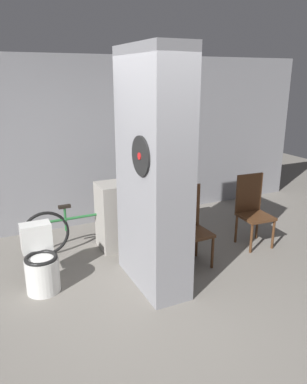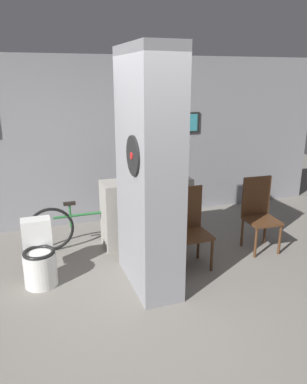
{
  "view_description": "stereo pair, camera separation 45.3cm",
  "coord_description": "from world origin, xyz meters",
  "px_view_note": "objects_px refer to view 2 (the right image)",
  "views": [
    {
      "loc": [
        -1.53,
        -2.96,
        2.3
      ],
      "look_at": [
        0.33,
        0.94,
        0.95
      ],
      "focal_mm": 35.0,
      "sensor_mm": 36.0,
      "label": 1
    },
    {
      "loc": [
        -1.11,
        -3.14,
        2.3
      ],
      "look_at": [
        0.33,
        0.94,
        0.95
      ],
      "focal_mm": 35.0,
      "sensor_mm": 36.0,
      "label": 2
    }
  ],
  "objects_px": {
    "toilet": "(39,258)",
    "chair_by_doorway": "(259,212)",
    "bicycle": "(91,223)",
    "bottle_tall": "(164,173)",
    "chair_near_pillar": "(190,225)"
  },
  "relations": [
    {
      "from": "toilet",
      "to": "chair_by_doorway",
      "type": "relative_size",
      "value": 0.72
    },
    {
      "from": "chair_by_doorway",
      "to": "bicycle",
      "type": "relative_size",
      "value": 0.59
    },
    {
      "from": "bicycle",
      "to": "bottle_tall",
      "type": "distance_m",
      "value": 1.24
    },
    {
      "from": "chair_near_pillar",
      "to": "toilet",
      "type": "bearing_deg",
      "value": 173.31
    },
    {
      "from": "toilet",
      "to": "chair_by_doorway",
      "type": "height_order",
      "value": "chair_by_doorway"
    },
    {
      "from": "chair_by_doorway",
      "to": "bottle_tall",
      "type": "relative_size",
      "value": 3.71
    },
    {
      "from": "chair_by_doorway",
      "to": "bottle_tall",
      "type": "xyz_separation_m",
      "value": [
        -1.16,
        0.63,
        0.49
      ]
    },
    {
      "from": "toilet",
      "to": "chair_near_pillar",
      "type": "height_order",
      "value": "chair_near_pillar"
    },
    {
      "from": "bottle_tall",
      "to": "chair_by_doorway",
      "type": "bearing_deg",
      "value": -28.45
    },
    {
      "from": "toilet",
      "to": "bicycle",
      "type": "distance_m",
      "value": 1.08
    },
    {
      "from": "chair_near_pillar",
      "to": "chair_by_doorway",
      "type": "bearing_deg",
      "value": 4.87
    },
    {
      "from": "chair_by_doorway",
      "to": "bottle_tall",
      "type": "distance_m",
      "value": 1.4
    },
    {
      "from": "toilet",
      "to": "bicycle",
      "type": "bearing_deg",
      "value": 47.03
    },
    {
      "from": "toilet",
      "to": "bicycle",
      "type": "relative_size",
      "value": 0.42
    },
    {
      "from": "chair_near_pillar",
      "to": "bottle_tall",
      "type": "height_order",
      "value": "bottle_tall"
    }
  ]
}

